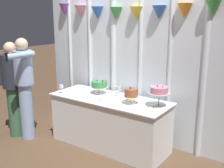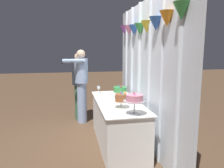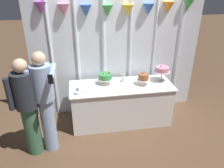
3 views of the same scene
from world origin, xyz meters
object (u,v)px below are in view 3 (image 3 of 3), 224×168
object	(u,v)px
cake_table	(121,104)
flower_vase	(123,78)
wine_glass	(78,89)
tealight_far_left	(86,92)
tealight_near_left	(122,89)
guest_man_dark_suit	(28,105)
cake_display_rightmost	(162,70)
cake_display_leftmost	(105,77)
cake_display_center	(143,77)
guest_girl_blue_dress	(45,99)

from	to	relation	value
cake_table	flower_vase	size ratio (longest dim) A/B	10.55
wine_glass	tealight_far_left	bearing A→B (deg)	25.46
flower_vase	tealight_near_left	world-z (taller)	flower_vase
flower_vase	guest_man_dark_suit	distance (m)	1.75
cake_display_rightmost	wine_glass	size ratio (longest dim) A/B	2.27
cake_display_leftmost	cake_display_rightmost	distance (m)	1.06
cake_display_center	tealight_far_left	size ratio (longest dim) A/B	5.15
cake_display_center	cake_table	bearing A→B (deg)	176.32
wine_glass	guest_man_dark_suit	size ratio (longest dim) A/B	0.09
tealight_far_left	guest_girl_blue_dress	xyz separation A→B (m)	(-0.62, -0.39, 0.14)
cake_table	cake_display_leftmost	world-z (taller)	cake_display_leftmost
tealight_near_left	guest_man_dark_suit	world-z (taller)	guest_man_dark_suit
guest_man_dark_suit	guest_girl_blue_dress	bearing A→B (deg)	7.49
cake_table	cake_display_leftmost	bearing A→B (deg)	158.20
tealight_near_left	guest_girl_blue_dress	world-z (taller)	guest_girl_blue_dress
cake_display_rightmost	guest_girl_blue_dress	bearing A→B (deg)	-162.98
cake_display_leftmost	tealight_near_left	size ratio (longest dim) A/B	7.43
wine_glass	tealight_near_left	size ratio (longest dim) A/B	3.77
cake_display_leftmost	tealight_near_left	bearing A→B (deg)	-48.98
cake_display_leftmost	tealight_near_left	distance (m)	0.40
tealight_near_left	guest_man_dark_suit	xyz separation A→B (m)	(-1.49, -0.41, 0.08)
cake_display_rightmost	tealight_far_left	xyz separation A→B (m)	(-1.43, -0.24, -0.21)
cake_display_leftmost	tealight_near_left	xyz separation A→B (m)	(0.25, -0.29, -0.13)
wine_glass	flower_vase	xyz separation A→B (m)	(0.85, 0.37, -0.03)
cake_display_rightmost	wine_glass	bearing A→B (deg)	-169.17
cake_table	guest_man_dark_suit	world-z (taller)	guest_man_dark_suit
cake_table	cake_display_leftmost	distance (m)	0.61
guest_girl_blue_dress	tealight_near_left	bearing A→B (deg)	17.03
cake_table	flower_vase	bearing A→B (deg)	65.42
cake_display_center	tealight_near_left	distance (m)	0.47
tealight_near_left	tealight_far_left	bearing A→B (deg)	179.04
tealight_far_left	guest_man_dark_suit	size ratio (longest dim) A/B	0.03
cake_display_center	cake_display_rightmost	distance (m)	0.40
cake_display_center	flower_vase	bearing A→B (deg)	153.83
cake_display_leftmost	tealight_far_left	xyz separation A→B (m)	(-0.37, -0.28, -0.13)
cake_display_rightmost	guest_man_dark_suit	world-z (taller)	guest_man_dark_suit
wine_glass	cake_display_rightmost	bearing A→B (deg)	10.83
cake_display_rightmost	guest_girl_blue_dress	size ratio (longest dim) A/B	0.19
wine_glass	guest_girl_blue_dress	world-z (taller)	guest_girl_blue_dress
guest_girl_blue_dress	cake_display_center	bearing A→B (deg)	17.68
cake_table	cake_display_rightmost	size ratio (longest dim) A/B	5.86
guest_man_dark_suit	tealight_near_left	bearing A→B (deg)	15.50
cake_display_center	guest_girl_blue_dress	bearing A→B (deg)	-162.32
cake_display_rightmost	tealight_near_left	size ratio (longest dim) A/B	8.54
flower_vase	guest_girl_blue_dress	distance (m)	1.51
cake_display_center	tealight_far_left	bearing A→B (deg)	-172.38
cake_display_leftmost	flower_vase	distance (m)	0.35
cake_display_center	guest_girl_blue_dress	world-z (taller)	guest_girl_blue_dress
cake_display_leftmost	flower_vase	size ratio (longest dim) A/B	1.57
wine_glass	flower_vase	bearing A→B (deg)	23.42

